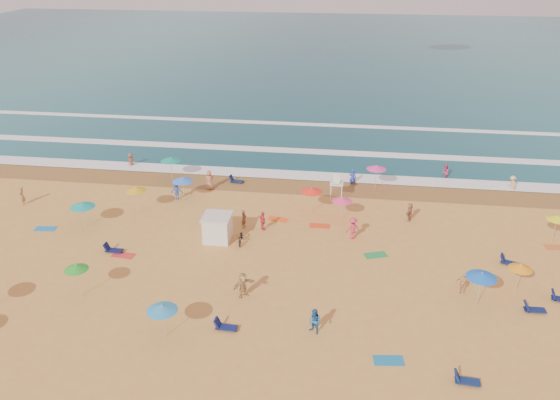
# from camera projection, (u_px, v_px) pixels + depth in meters

# --- Properties ---
(ground) EXTENTS (220.00, 220.00, 0.00)m
(ground) POSITION_uv_depth(u_px,v_px,m) (256.00, 250.00, 41.76)
(ground) COLOR gold
(ground) RESTS_ON ground
(ocean) EXTENTS (220.00, 140.00, 0.18)m
(ocean) POSITION_uv_depth(u_px,v_px,m) (323.00, 52.00, 116.99)
(ocean) COLOR #0C4756
(ocean) RESTS_ON ground
(wet_sand) EXTENTS (220.00, 220.00, 0.00)m
(wet_sand) POSITION_uv_depth(u_px,v_px,m) (278.00, 185.00, 52.95)
(wet_sand) COLOR olive
(wet_sand) RESTS_ON ground
(surf_foam) EXTENTS (200.00, 18.70, 0.05)m
(surf_foam) POSITION_uv_depth(u_px,v_px,m) (289.00, 153.00, 60.81)
(surf_foam) COLOR white
(surf_foam) RESTS_ON ground
(cabana) EXTENTS (2.00, 2.00, 2.00)m
(cabana) POSITION_uv_depth(u_px,v_px,m) (218.00, 228.00, 42.83)
(cabana) COLOR silver
(cabana) RESTS_ON ground
(cabana_roof) EXTENTS (2.20, 2.20, 0.12)m
(cabana_roof) POSITION_uv_depth(u_px,v_px,m) (217.00, 216.00, 42.37)
(cabana_roof) COLOR silver
(cabana_roof) RESTS_ON cabana
(bicycle) EXTENTS (0.79, 1.90, 0.97)m
(bicycle) POSITION_uv_depth(u_px,v_px,m) (241.00, 237.00, 42.55)
(bicycle) COLOR black
(bicycle) RESTS_ON ground
(lifeguard_stand) EXTENTS (1.20, 1.20, 2.10)m
(lifeguard_stand) POSITION_uv_depth(u_px,v_px,m) (336.00, 188.00, 49.71)
(lifeguard_stand) COLOR white
(lifeguard_stand) RESTS_ON ground
(beach_umbrellas) EXTENTS (62.27, 28.09, 0.79)m
(beach_umbrellas) POSITION_uv_depth(u_px,v_px,m) (239.00, 223.00, 41.23)
(beach_umbrellas) COLOR green
(beach_umbrellas) RESTS_ON ground
(loungers) EXTENTS (43.02, 26.06, 0.34)m
(loungers) POSITION_uv_depth(u_px,v_px,m) (312.00, 282.00, 37.49)
(loungers) COLOR navy
(loungers) RESTS_ON ground
(towels) EXTENTS (46.13, 18.92, 0.03)m
(towels) POSITION_uv_depth(u_px,v_px,m) (259.00, 272.00, 38.96)
(towels) COLOR #E71C51
(towels) RESTS_ON ground
(beachgoers) EXTENTS (49.91, 26.61, 2.14)m
(beachgoers) POSITION_uv_depth(u_px,v_px,m) (274.00, 217.00, 45.09)
(beachgoers) COLOR #2443A8
(beachgoers) RESTS_ON ground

